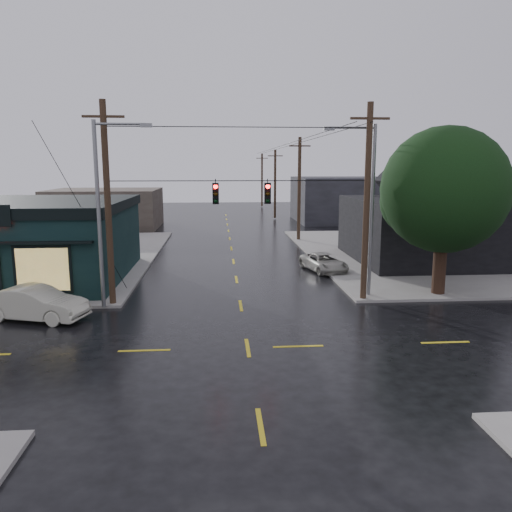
{
  "coord_description": "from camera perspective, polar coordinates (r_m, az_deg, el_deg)",
  "views": [
    {
      "loc": [
        -1.07,
        -18.56,
        7.02
      ],
      "look_at": [
        0.65,
        4.3,
        2.88
      ],
      "focal_mm": 35.0,
      "sensor_mm": 36.0,
      "label": 1
    }
  ],
  "objects": [
    {
      "name": "ground_plane",
      "position": [
        19.87,
        -0.96,
        -10.44
      ],
      "size": [
        160.0,
        160.0,
        0.0
      ],
      "primitive_type": "plane",
      "color": "black"
    },
    {
      "name": "sidewalk_ne",
      "position": [
        44.48,
        24.02,
        0.37
      ],
      "size": [
        28.0,
        28.0,
        0.15
      ],
      "primitive_type": "cube",
      "color": "gray",
      "rests_on": "ground"
    },
    {
      "name": "ne_building",
      "position": [
        39.1,
        20.07,
        5.89
      ],
      "size": [
        12.6,
        11.6,
        8.75
      ],
      "color": "black",
      "rests_on": "ground"
    },
    {
      "name": "corner_tree",
      "position": [
        28.44,
        20.74,
        7.04
      ],
      "size": [
        6.7,
        6.7,
        8.98
      ],
      "color": "black",
      "rests_on": "ground"
    },
    {
      "name": "utility_pole_nw",
      "position": [
        26.58,
        -16.01,
        -5.48
      ],
      "size": [
        2.0,
        0.32,
        10.15
      ],
      "primitive_type": null,
      "color": "#332116",
      "rests_on": "ground"
    },
    {
      "name": "utility_pole_ne",
      "position": [
        27.1,
        12.11,
        -5.0
      ],
      "size": [
        2.0,
        0.32,
        10.15
      ],
      "primitive_type": null,
      "color": "#332116",
      "rests_on": "ground"
    },
    {
      "name": "utility_pole_far_a",
      "position": [
        47.69,
        4.87,
        1.74
      ],
      "size": [
        2.0,
        0.32,
        9.65
      ],
      "primitive_type": null,
      "color": "#332116",
      "rests_on": "ground"
    },
    {
      "name": "utility_pole_far_b",
      "position": [
        67.35,
        2.17,
        4.25
      ],
      "size": [
        2.0,
        0.32,
        9.15
      ],
      "primitive_type": null,
      "color": "#332116",
      "rests_on": "ground"
    },
    {
      "name": "utility_pole_far_c",
      "position": [
        87.17,
        0.68,
        5.62
      ],
      "size": [
        2.0,
        0.32,
        9.15
      ],
      "primitive_type": null,
      "color": "#332116",
      "rests_on": "ground"
    },
    {
      "name": "span_signal_assembly",
      "position": [
        25.12,
        -1.66,
        7.22
      ],
      "size": [
        13.0,
        0.48,
        1.23
      ],
      "color": "black",
      "rests_on": "ground"
    },
    {
      "name": "streetlight_nw",
      "position": [
        25.99,
        -16.97,
        -5.89
      ],
      "size": [
        5.4,
        0.3,
        9.15
      ],
      "primitive_type": null,
      "color": "slate",
      "rests_on": "ground"
    },
    {
      "name": "streetlight_ne",
      "position": [
        27.89,
        12.7,
        -4.59
      ],
      "size": [
        5.4,
        0.3,
        9.15
      ],
      "primitive_type": null,
      "color": "slate",
      "rests_on": "ground"
    },
    {
      "name": "bg_building_west",
      "position": [
        60.16,
        -16.79,
        5.21
      ],
      "size": [
        12.0,
        10.0,
        4.4
      ],
      "primitive_type": "cube",
      "color": "#3B302B",
      "rests_on": "ground"
    },
    {
      "name": "bg_building_east",
      "position": [
        65.94,
        10.76,
        6.39
      ],
      "size": [
        14.0,
        12.0,
        5.6
      ],
      "primitive_type": "cube",
      "color": "black",
      "rests_on": "ground"
    },
    {
      "name": "sedan_cream",
      "position": [
        25.18,
        -23.92,
        -4.99
      ],
      "size": [
        5.05,
        2.94,
        1.57
      ],
      "primitive_type": "imported",
      "rotation": [
        0.0,
        0.0,
        1.29
      ],
      "color": "#B9B9A3",
      "rests_on": "ground"
    },
    {
      "name": "suv_silver",
      "position": [
        33.99,
        7.77,
        -0.73
      ],
      "size": [
        3.01,
        4.71,
        1.21
      ],
      "primitive_type": "imported",
      "rotation": [
        0.0,
        0.0,
        0.25
      ],
      "color": "#A6A399",
      "rests_on": "ground"
    }
  ]
}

